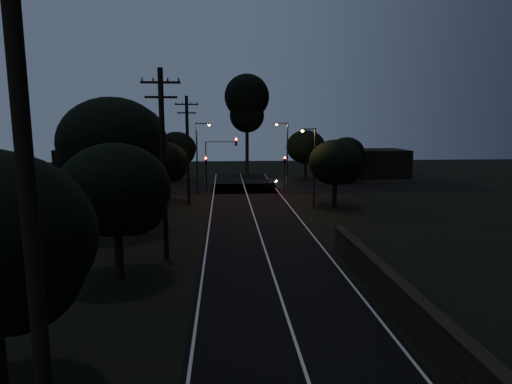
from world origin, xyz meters
TOP-DOWN VIEW (x-y plane):
  - road_surface at (0.00, 31.12)m, footprint 60.00×70.00m
  - utility_pole_near at (-6.00, -2.00)m, footprint 2.20×0.30m
  - utility_pole_mid at (-6.00, 15.00)m, footprint 2.20×0.30m
  - utility_pole_far at (-6.00, 32.00)m, footprint 2.20×0.30m
  - tree_left_b at (-7.80, 11.89)m, footprint 5.53×5.53m
  - tree_left_c at (-10.22, 21.84)m, footprint 7.77×7.77m
  - tree_left_d at (-8.33, 33.90)m, footprint 4.79×4.79m
  - tree_far_nw at (-8.81, 49.89)m, footprint 5.34×5.34m
  - tree_far_w at (-13.72, 45.84)m, footprint 7.96×7.96m
  - tree_far_ne at (9.19, 49.89)m, footprint 5.50×5.50m
  - tree_far_e at (14.17, 46.90)m, footprint 4.78×4.78m
  - tree_right_a at (8.18, 29.90)m, footprint 5.05×5.05m
  - tall_pine at (1.00, 55.00)m, footprint 6.65×6.65m
  - building_left at (-20.00, 52.00)m, footprint 10.00×8.00m
  - building_right at (20.00, 53.00)m, footprint 9.00×7.00m
  - signal_left at (-4.60, 39.99)m, footprint 0.28×0.35m
  - signal_right at (4.60, 39.99)m, footprint 0.28×0.35m
  - signal_mast at (-2.91, 39.99)m, footprint 3.70×0.35m
  - streetlight_a at (-5.31, 38.00)m, footprint 1.66×0.26m
  - streetlight_b at (5.31, 44.00)m, footprint 1.66×0.26m
  - streetlight_c at (5.83, 30.00)m, footprint 1.46×0.26m
  - car at (3.20, 42.69)m, footprint 2.00×3.57m

SIDE VIEW (x-z plane):
  - road_surface at x=0.00m, z-range 0.00..0.03m
  - car at x=3.20m, z-range 0.00..1.15m
  - building_right at x=20.00m, z-range 0.00..4.00m
  - building_left at x=-20.00m, z-range 0.00..4.40m
  - signal_left at x=-4.60m, z-range 0.79..4.89m
  - signal_right at x=4.60m, z-range 0.79..4.89m
  - tree_far_e at x=14.17m, z-range 0.89..6.96m
  - tree_left_d at x=-8.33m, z-range 0.89..6.97m
  - tree_right_a at x=8.18m, z-range 0.95..7.37m
  - signal_mast at x=-2.91m, z-range 1.21..7.46m
  - streetlight_c at x=5.83m, z-range 0.60..8.10m
  - tree_far_nw at x=-8.81m, z-range 0.99..7.75m
  - tree_far_ne at x=9.19m, z-range 1.02..7.98m
  - tree_left_b at x=-7.80m, z-range 1.04..8.07m
  - streetlight_a at x=-5.31m, z-range 0.64..8.64m
  - streetlight_b at x=5.31m, z-range 0.64..8.64m
  - utility_pole_far at x=-6.00m, z-range 0.23..10.73m
  - utility_pole_mid at x=-6.00m, z-range 0.24..11.24m
  - utility_pole_near at x=-6.00m, z-range 0.25..12.25m
  - tree_left_c at x=-10.22m, z-range 1.44..11.26m
  - tree_far_w at x=-13.72m, z-range 1.52..11.68m
  - tall_pine at x=1.00m, z-range 3.34..18.45m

